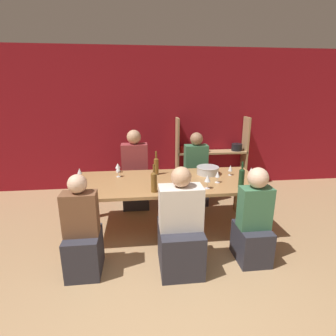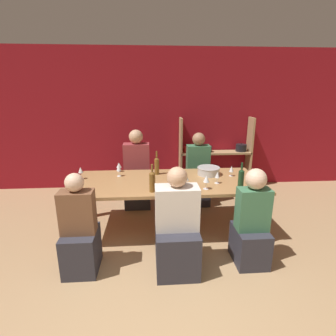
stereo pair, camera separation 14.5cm
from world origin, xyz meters
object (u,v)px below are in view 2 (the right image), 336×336
object	(u,v)px
wine_bottle_dark	(152,181)
person_near_c	(80,236)
mixing_bowl	(208,171)
wine_glass_red_a	(231,169)
shelf_unit	(215,165)
wine_glass_empty_b	(119,165)
person_near_b	(251,228)
person_near_a	(177,234)
dining_table	(169,185)
wine_bottle_green	(241,178)
wine_glass_white_a	(252,172)
wine_glass_white_d	(119,168)
wine_bottle_amber	(157,165)
wine_glass_empty_a	(206,179)
wine_glass_empty_c	(217,175)
wine_glass_white_c	(186,178)
person_far_b	(137,178)
wine_glass_white_b	(81,170)

from	to	relation	value
wine_bottle_dark	person_near_c	bearing A→B (deg)	-151.67
mixing_bowl	wine_glass_red_a	world-z (taller)	wine_glass_red_a
shelf_unit	wine_glass_empty_b	world-z (taller)	shelf_unit
wine_glass_red_a	person_near_b	distance (m)	1.04
wine_glass_empty_b	person_near_a	distance (m)	1.58
wine_glass_red_a	person_near_c	size ratio (longest dim) A/B	0.14
dining_table	wine_bottle_green	xyz separation A→B (m)	(0.87, -0.38, 0.21)
mixing_bowl	wine_glass_red_a	bearing A→B (deg)	-15.85
person_near_b	wine_glass_white_a	bearing A→B (deg)	70.46
shelf_unit	wine_glass_red_a	distance (m)	1.55
wine_glass_white_d	person_near_c	bearing A→B (deg)	-106.91
wine_bottle_amber	wine_glass_red_a	world-z (taller)	wine_bottle_amber
wine_glass_empty_a	person_near_a	xyz separation A→B (m)	(-0.42, -0.51, -0.44)
mixing_bowl	wine_bottle_green	xyz separation A→B (m)	(0.27, -0.60, 0.08)
person_near_b	person_near_a	bearing A→B (deg)	-176.67
wine_glass_empty_a	shelf_unit	bearing A→B (deg)	72.82
wine_bottle_dark	wine_glass_empty_c	xyz separation A→B (m)	(0.86, 0.24, -0.03)
wine_bottle_green	wine_glass_red_a	xyz separation A→B (m)	(0.04, 0.51, -0.04)
wine_glass_empty_a	wine_bottle_dark	bearing A→B (deg)	-176.69
shelf_unit	wine_bottle_green	size ratio (longest dim) A/B	4.21
wine_glass_white_a	person_near_b	world-z (taller)	person_near_b
wine_glass_empty_a	wine_glass_empty_c	distance (m)	0.28
wine_glass_empty_a	wine_glass_empty_c	size ratio (longest dim) A/B	1.14
wine_glass_white_c	shelf_unit	bearing A→B (deg)	65.94
person_near_a	wine_bottle_dark	bearing A→B (deg)	117.64
wine_glass_empty_a	wine_glass_red_a	xyz separation A→B (m)	(0.47, 0.49, -0.03)
wine_bottle_green	wine_glass_empty_b	size ratio (longest dim) A/B	2.44
shelf_unit	wine_glass_empty_a	size ratio (longest dim) A/B	7.96
shelf_unit	dining_table	distance (m)	1.96
wine_glass_empty_c	wine_bottle_dark	bearing A→B (deg)	-164.47
wine_glass_red_a	wine_bottle_green	bearing A→B (deg)	-94.47
person_far_b	wine_glass_white_d	bearing A→B (deg)	70.40
dining_table	person_near_a	xyz separation A→B (m)	(0.02, -0.87, -0.24)
wine_glass_empty_a	wine_glass_white_a	bearing A→B (deg)	24.32
wine_glass_empty_a	person_near_c	xyz separation A→B (m)	(-1.46, -0.47, -0.45)
dining_table	wine_glass_empty_c	world-z (taller)	wine_glass_empty_c
wine_glass_red_a	person_near_a	distance (m)	1.40
wine_glass_white_a	wine_glass_white_d	size ratio (longest dim) A/B	0.89
wine_glass_white_c	wine_glass_white_d	size ratio (longest dim) A/B	1.03
person_near_b	person_near_c	distance (m)	1.89
wine_bottle_amber	wine_bottle_green	bearing A→B (deg)	-33.29
wine_glass_white_c	wine_glass_empty_a	bearing A→B (deg)	-17.46
wine_glass_white_b	person_near_a	distance (m)	1.66
wine_bottle_green	wine_glass_white_b	xyz separation A→B (m)	(-2.08, 0.54, -0.01)
wine_glass_empty_c	wine_glass_white_d	world-z (taller)	wine_glass_white_d
wine_bottle_dark	wine_glass_red_a	distance (m)	1.26
dining_table	wine_glass_red_a	xyz separation A→B (m)	(0.91, 0.14, 0.17)
dining_table	wine_bottle_green	world-z (taller)	wine_bottle_green
wine_glass_empty_c	wine_glass_white_c	bearing A→B (deg)	-163.88
shelf_unit	person_near_b	size ratio (longest dim) A/B	1.27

